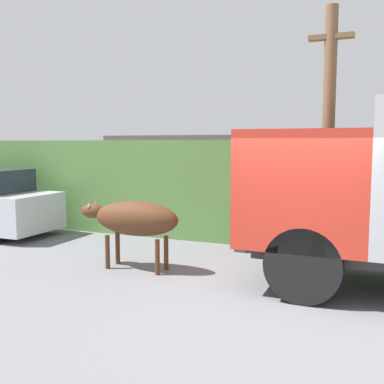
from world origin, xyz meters
TOP-DOWN VIEW (x-y plane):
  - ground_plane at (0.00, 0.00)m, footprint 60.00×60.00m
  - hillside_embankment at (0.00, 6.09)m, footprint 32.00×5.54m
  - building_backdrop at (-3.44, 4.71)m, footprint 4.43×2.70m
  - brown_cow at (-3.15, 0.60)m, footprint 2.12×0.67m
  - pedestrian_on_hill at (-1.63, 2.73)m, footprint 0.35×0.35m
  - utility_pole at (0.15, 2.95)m, footprint 0.90×0.26m

SIDE VIEW (x-z plane):
  - ground_plane at x=0.00m, z-range 0.00..0.00m
  - pedestrian_on_hill at x=-1.63m, z-range 0.08..1.69m
  - brown_cow at x=-3.15m, z-range 0.32..1.65m
  - hillside_embankment at x=0.00m, z-range 0.00..2.51m
  - building_backdrop at x=-3.44m, z-range 0.02..2.64m
  - utility_pole at x=0.15m, z-range 0.10..5.30m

